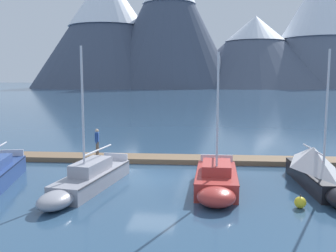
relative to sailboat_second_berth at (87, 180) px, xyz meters
name	(u,v)px	position (x,y,z in m)	size (l,w,h in m)	color
ground_plane	(152,178)	(2.64, 2.64, -0.51)	(700.00, 700.00, 0.00)	#2D4C6B
mountain_west_summit	(107,27)	(-54.22, 182.01, 31.45)	(80.81, 80.81, 60.57)	#424C60
mountain_central_massif	(169,19)	(-20.76, 179.42, 34.43)	(68.71, 68.71, 67.56)	#424C60
mountain_shoulder_ridge	(255,51)	(23.64, 193.19, 18.86)	(85.30, 85.30, 37.64)	#4C566B
mountain_east_summit	(322,24)	(58.30, 198.08, 33.06)	(68.66, 68.66, 62.45)	slate
dock	(164,159)	(2.64, 6.64, -0.36)	(21.84, 3.11, 0.30)	brown
sailboat_second_berth	(87,180)	(0.00, 0.00, 0.00)	(2.34, 7.31, 6.69)	#93939E
sailboat_mid_dock_port	(216,181)	(6.03, 0.62, 0.01)	(1.98, 5.79, 6.39)	#B2332D
sailboat_mid_dock_starboard	(317,169)	(10.81, 2.02, 0.37)	(2.02, 7.07, 6.54)	black
person_on_dock	(97,140)	(-1.72, 6.65, 0.75)	(0.27, 0.59, 1.69)	brown
mooring_buoy_inner_mooring	(300,202)	(9.45, -1.19, -0.27)	(0.48, 0.48, 0.56)	yellow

